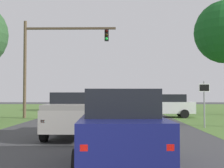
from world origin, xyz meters
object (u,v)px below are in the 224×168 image
at_px(red_suv_near, 121,127).
at_px(pickup_truck_lead, 75,114).
at_px(crossing_suv_far, 165,105).
at_px(keep_moving_sign, 204,98).
at_px(traffic_light, 49,54).

distance_m(red_suv_near, pickup_truck_lead, 5.99).
relative_size(pickup_truck_lead, crossing_suv_far, 1.10).
xyz_separation_m(keep_moving_sign, crossing_suv_far, (-0.92, 7.93, -0.67)).
bearing_deg(traffic_light, keep_moving_sign, -34.72).
bearing_deg(keep_moving_sign, pickup_truck_lead, -151.18).
bearing_deg(crossing_suv_far, pickup_truck_lead, -116.29).
distance_m(red_suv_near, crossing_suv_far, 17.68).
relative_size(traffic_light, keep_moving_sign, 2.99).
height_order(red_suv_near, crossing_suv_far, red_suv_near).
height_order(red_suv_near, keep_moving_sign, keep_moving_sign).
bearing_deg(keep_moving_sign, traffic_light, 145.28).
bearing_deg(red_suv_near, crossing_suv_far, 77.55).
relative_size(red_suv_near, crossing_suv_far, 0.95).
height_order(traffic_light, keep_moving_sign, traffic_light).
xyz_separation_m(pickup_truck_lead, crossing_suv_far, (5.72, 11.59, -0.01)).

